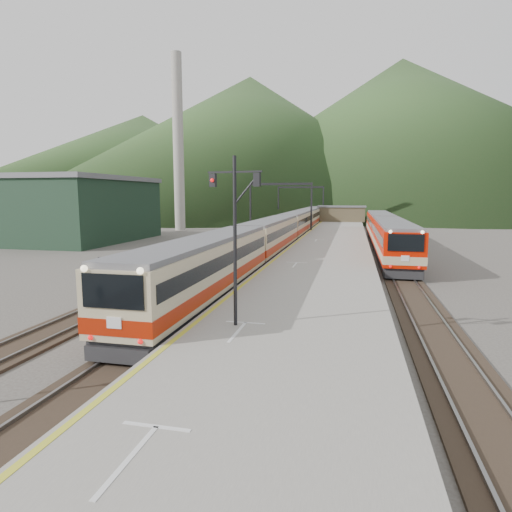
# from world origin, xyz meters

# --- Properties ---
(ground) EXTENTS (400.00, 400.00, 0.00)m
(ground) POSITION_xyz_m (0.00, 0.00, 0.00)
(ground) COLOR #47423D
(ground) RESTS_ON ground
(track_main) EXTENTS (2.60, 200.00, 0.23)m
(track_main) POSITION_xyz_m (0.00, 40.00, 0.07)
(track_main) COLOR black
(track_main) RESTS_ON ground
(track_far) EXTENTS (2.60, 200.00, 0.23)m
(track_far) POSITION_xyz_m (-5.00, 40.00, 0.07)
(track_far) COLOR black
(track_far) RESTS_ON ground
(track_second) EXTENTS (2.60, 200.00, 0.23)m
(track_second) POSITION_xyz_m (11.50, 40.00, 0.07)
(track_second) COLOR black
(track_second) RESTS_ON ground
(platform) EXTENTS (8.00, 100.00, 1.00)m
(platform) POSITION_xyz_m (5.60, 38.00, 0.50)
(platform) COLOR gray
(platform) RESTS_ON ground
(gantry_near) EXTENTS (9.55, 0.25, 8.00)m
(gantry_near) POSITION_xyz_m (-2.85, 55.00, 5.59)
(gantry_near) COLOR black
(gantry_near) RESTS_ON ground
(gantry_far) EXTENTS (9.55, 0.25, 8.00)m
(gantry_far) POSITION_xyz_m (-2.85, 80.00, 5.59)
(gantry_far) COLOR black
(gantry_far) RESTS_ON ground
(warehouse) EXTENTS (14.50, 20.50, 8.60)m
(warehouse) POSITION_xyz_m (-28.00, 42.00, 4.32)
(warehouse) COLOR black
(warehouse) RESTS_ON ground
(smokestack) EXTENTS (1.80, 1.80, 30.00)m
(smokestack) POSITION_xyz_m (-22.00, 62.00, 15.00)
(smokestack) COLOR #9E998E
(smokestack) RESTS_ON ground
(station_shed) EXTENTS (9.40, 4.40, 3.10)m
(station_shed) POSITION_xyz_m (5.60, 78.00, 2.57)
(station_shed) COLOR brown
(station_shed) RESTS_ON platform
(hill_a) EXTENTS (180.00, 180.00, 60.00)m
(hill_a) POSITION_xyz_m (-40.00, 190.00, 30.00)
(hill_a) COLOR #294F22
(hill_a) RESTS_ON ground
(hill_b) EXTENTS (220.00, 220.00, 75.00)m
(hill_b) POSITION_xyz_m (30.00, 230.00, 37.50)
(hill_b) COLOR #294F22
(hill_b) RESTS_ON ground
(hill_d) EXTENTS (200.00, 200.00, 55.00)m
(hill_d) POSITION_xyz_m (-120.00, 240.00, 27.50)
(hill_d) COLOR #294F22
(hill_d) RESTS_ON ground
(main_train) EXTENTS (2.81, 96.34, 3.43)m
(main_train) POSITION_xyz_m (0.00, 52.05, 1.94)
(main_train) COLOR tan
(main_train) RESTS_ON track_main
(second_train) EXTENTS (2.93, 39.96, 3.58)m
(second_train) POSITION_xyz_m (11.50, 42.05, 2.02)
(second_train) COLOR #C31300
(second_train) RESTS_ON track_second
(signal_mast) EXTENTS (2.19, 0.44, 6.53)m
(signal_mast) POSITION_xyz_m (3.49, 6.83, 5.00)
(signal_mast) COLOR black
(signal_mast) RESTS_ON platform
(short_signal_b) EXTENTS (0.25, 0.21, 2.27)m
(short_signal_b) POSITION_xyz_m (-2.58, 24.13, 1.46)
(short_signal_b) COLOR black
(short_signal_b) RESTS_ON ground
(short_signal_c) EXTENTS (0.23, 0.18, 2.27)m
(short_signal_c) POSITION_xyz_m (-7.36, 14.51, 1.46)
(short_signal_c) COLOR black
(short_signal_c) RESTS_ON ground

